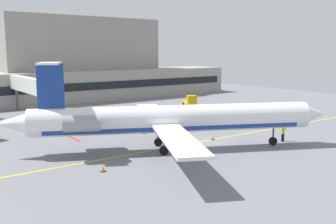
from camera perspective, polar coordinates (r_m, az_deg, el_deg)
The scene contains 9 objects.
ground at distance 44.63m, azimuth 5.67°, elevation -4.58°, with size 120.00×120.00×0.11m.
terminal_building at distance 85.48m, azimuth -13.43°, elevation 6.12°, with size 76.61×12.18×17.86m.
jet_bridge_west at distance 64.77m, azimuth -19.82°, elevation 3.69°, with size 2.40×19.27×6.37m.
regional_jet at distance 40.32m, azimuth 0.22°, elevation -1.07°, with size 33.23×26.26×9.37m.
pushback_tractor at distance 72.32m, azimuth 3.41°, elevation 1.56°, with size 3.41×4.31×2.29m.
marshaller at distance 46.59m, azimuth 16.79°, elevation -3.01°, with size 0.81×0.37×1.99m.
safety_cone_alpha at distance 45.89m, azimuth 6.69°, elevation -3.84°, with size 0.47×0.47×0.55m.
safety_cone_bravo at distance 34.29m, azimuth -9.67°, elevation -8.37°, with size 0.47×0.47×0.55m.
safety_cone_charlie at distance 49.03m, azimuth -3.63°, elevation -2.96°, with size 0.47×0.47×0.55m.
Camera 1 is at (-28.85, -32.40, 10.43)m, focal length 40.81 mm.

